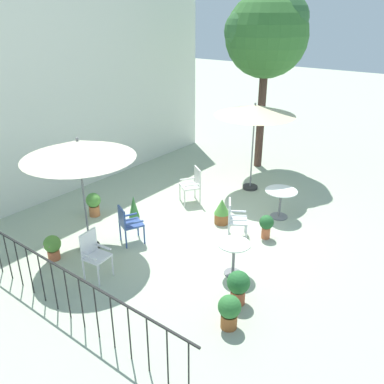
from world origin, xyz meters
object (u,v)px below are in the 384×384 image
Objects in this scene: patio_umbrella_1 at (78,150)px; potted_plant_3 at (52,246)px; cafe_table_1 at (234,253)px; potted_plant_4 at (266,225)px; potted_plant_0 at (134,210)px; potted_plant_2 at (229,310)px; patio_chair_1 at (128,222)px; potted_plant_5 at (94,203)px; patio_chair_0 at (193,183)px; patio_chair_3 at (234,217)px; patio_chair_2 at (93,252)px; potted_plant_1 at (222,211)px; patio_umbrella_0 at (255,111)px; cafe_table_0 at (281,199)px; potted_plant_6 at (238,285)px; shade_tree at (266,35)px.

potted_plant_3 is (-0.74, 0.26, -1.98)m from patio_umbrella_1.
cafe_table_1 reaches higher than potted_plant_4.
potted_plant_2 is (-1.63, -3.83, -0.02)m from potted_plant_0.
patio_chair_1 is 1.73m from potted_plant_5.
patio_chair_1 is (-2.60, -0.17, -0.03)m from patio_chair_0.
patio_chair_3 reaches higher than potted_plant_0.
patio_chair_3 is 1.23× the size of potted_plant_0.
patio_chair_2 is 1.58× the size of potted_plant_2.
patio_chair_0 reaches higher than potted_plant_1.
patio_chair_3 is 1.47× the size of potted_plant_5.
patio_umbrella_0 is 5.18m from patio_umbrella_1.
potted_plant_4 is (0.02, -1.21, 0.01)m from potted_plant_1.
patio_chair_0 is 1.49× the size of potted_plant_1.
potted_plant_0 is (2.05, 0.96, -0.19)m from patio_chair_2.
patio_umbrella_1 is at bearing -19.48° from potted_plant_3.
patio_umbrella_0 is at bearing 26.70° from potted_plant_2.
patio_chair_1 is at bearing -176.34° from patio_chair_0.
potted_plant_0 reaches higher than potted_plant_4.
cafe_table_1 reaches higher than potted_plant_3.
patio_chair_2 is 1.57× the size of potted_plant_5.
potted_plant_4 reaches higher than potted_plant_3.
potted_plant_1 is at bearing -28.90° from potted_plant_3.
potted_plant_1 is at bearing -12.60° from patio_chair_2.
patio_chair_3 is (2.97, -1.34, -0.04)m from patio_chair_2.
patio_umbrella_1 reaches higher than potted_plant_0.
cafe_table_0 is at bearing -47.43° from potted_plant_0.
potted_plant_6 is at bearing -73.12° from potted_plant_3.
potted_plant_0 is 1.19× the size of potted_plant_2.
patio_chair_1 is 1.66m from potted_plant_3.
patio_chair_3 is 1.65× the size of potted_plant_3.
patio_chair_3 reaches higher than potted_plant_4.
potted_plant_4 is 0.88× the size of potted_plant_6.
potted_plant_5 is at bearing 76.38° from patio_chair_1.
potted_plant_0 is at bearing 74.22° from potted_plant_6.
cafe_table_1 is 1.24× the size of potted_plant_4.
patio_chair_1 is 1.37× the size of potted_plant_1.
cafe_table_0 is 3.86m from patio_chair_1.
patio_umbrella_0 is at bearing 52.99° from cafe_table_0.
potted_plant_2 is 5.10m from potted_plant_5.
potted_plant_4 is (0.41, -0.62, -0.17)m from patio_chair_3.
potted_plant_1 is 1.18× the size of potted_plant_3.
patio_umbrella_0 is 3.45× the size of potted_plant_0.
potted_plant_4 is at bearing -101.74° from patio_chair_0.
shade_tree is 8.20× the size of potted_plant_6.
patio_chair_3 is 0.76m from potted_plant_4.
potted_plant_2 is (-1.31, -0.75, -0.14)m from cafe_table_1.
patio_chair_1 is 3.07m from potted_plant_6.
patio_umbrella_1 is at bearing 110.25° from cafe_table_1.
potted_plant_1 is 3.26m from potted_plant_5.
potted_plant_5 is (-5.84, 1.48, -3.79)m from shade_tree.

